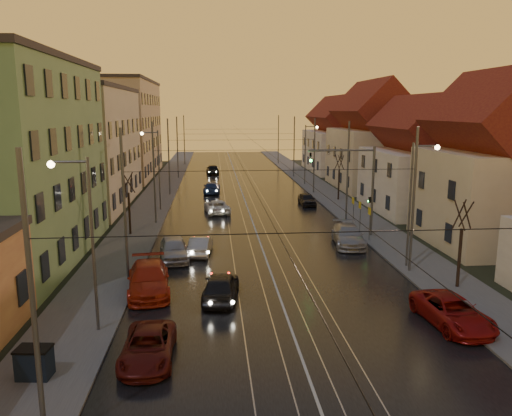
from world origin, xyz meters
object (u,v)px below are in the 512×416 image
object	(u,v)px
driving_car_4	(213,169)
parked_right_1	(348,235)
parked_left_2	(149,279)
parked_right_0	(452,312)
driving_car_1	(201,245)
parked_left_1	(148,347)
street_lamp_3	(308,149)
street_lamp_0	(85,228)
driving_car_3	(212,188)
traffic_light_mast	(360,180)
parked_right_2	(307,199)
dumpster	(34,363)
driving_car_2	(217,207)
parked_left_3	(174,249)
street_lamp_1	(415,193)
driving_car_0	(221,286)
street_lamp_2	(156,162)

from	to	relation	value
driving_car_4	parked_right_1	distance (m)	43.93
parked_left_2	parked_right_0	xyz separation A→B (m)	(14.72, -5.58, -0.11)
driving_car_1	parked_left_1	xyz separation A→B (m)	(-1.77, -15.05, -0.03)
street_lamp_3	street_lamp_0	bearing A→B (deg)	-112.48
driving_car_3	parked_left_2	bearing A→B (deg)	85.92
traffic_light_mast	parked_left_2	bearing A→B (deg)	-143.74
parked_right_2	dumpster	world-z (taller)	parked_right_2
traffic_light_mast	driving_car_4	xyz separation A→B (m)	(-11.53, 40.40, -3.81)
driving_car_2	parked_right_2	bearing A→B (deg)	-168.00
street_lamp_3	parked_right_1	xyz separation A→B (m)	(-2.60, -30.37, -4.13)
street_lamp_0	driving_car_3	size ratio (longest dim) A/B	1.67
parked_left_3	parked_right_1	xyz separation A→B (m)	(12.70, 2.60, -0.02)
traffic_light_mast	parked_right_0	size ratio (longest dim) A/B	1.47
street_lamp_1	driving_car_1	bearing A→B (deg)	162.76
driving_car_1	driving_car_4	xyz separation A→B (m)	(0.90, 44.20, 0.14)
street_lamp_0	parked_left_2	xyz separation A→B (m)	(1.98, 4.91, -4.09)
street_lamp_3	driving_car_2	world-z (taller)	street_lamp_3
driving_car_1	dumpster	xyz separation A→B (m)	(-5.79, -16.22, 0.06)
driving_car_0	driving_car_4	world-z (taller)	driving_car_4
parked_right_1	dumpster	bearing A→B (deg)	-126.72
street_lamp_1	driving_car_0	size ratio (longest dim) A/B	1.82
parked_left_2	parked_right_1	bearing A→B (deg)	25.50
street_lamp_0	driving_car_0	distance (m)	8.06
driving_car_2	parked_left_1	xyz separation A→B (m)	(-3.03, -29.15, -0.04)
street_lamp_0	parked_left_2	size ratio (longest dim) A/B	1.46
street_lamp_3	traffic_light_mast	size ratio (longest dim) A/B	1.11
driving_car_3	parked_left_3	size ratio (longest dim) A/B	1.05
driving_car_4	parked_left_1	size ratio (longest dim) A/B	1.05
traffic_light_mast	parked_left_1	distance (m)	23.93
parked_right_1	street_lamp_1	bearing A→B (deg)	-58.46
street_lamp_3	parked_right_0	xyz separation A→B (m)	(-1.50, -44.67, -4.20)
parked_left_1	parked_right_1	bearing A→B (deg)	52.40
driving_car_0	street_lamp_1	bearing A→B (deg)	-153.16
driving_car_3	parked_left_3	bearing A→B (deg)	86.52
street_lamp_2	parked_left_2	size ratio (longest dim) A/B	1.46
parked_right_0	street_lamp_0	bearing A→B (deg)	173.07
driving_car_3	dumpster	xyz separation A→B (m)	(-6.56, -42.22, 0.01)
driving_car_4	parked_right_0	xyz separation A→B (m)	(11.13, -57.06, -0.10)
parked_left_2	parked_left_3	world-z (taller)	parked_left_2
driving_car_3	dumpster	distance (m)	42.72
street_lamp_3	parked_left_3	bearing A→B (deg)	-114.90
driving_car_0	driving_car_2	size ratio (longest dim) A/B	0.93
driving_car_2	driving_car_4	world-z (taller)	driving_car_4
street_lamp_2	driving_car_2	bearing A→B (deg)	-15.91
driving_car_0	driving_car_1	bearing A→B (deg)	-74.83
parked_left_3	traffic_light_mast	bearing A→B (deg)	11.74
driving_car_1	driving_car_3	xyz separation A→B (m)	(0.77, 26.00, 0.05)
street_lamp_0	parked_right_1	world-z (taller)	street_lamp_0
street_lamp_0	parked_left_1	xyz separation A→B (m)	(2.90, -2.85, -4.28)
street_lamp_1	street_lamp_3	bearing A→B (deg)	90.00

